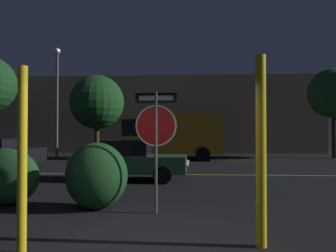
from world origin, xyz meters
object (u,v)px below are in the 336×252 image
at_px(passing_car_2, 130,160).
at_px(street_lamp, 57,93).
at_px(yellow_pole_right, 261,150).
at_px(tree_2, 334,93).
at_px(hedge_bush_2, 97,176).
at_px(yellow_pole_left, 22,159).
at_px(hedge_bush_1, 5,177).
at_px(delivery_truck, 171,134).
at_px(tree_0, 97,102).
at_px(stop_sign, 156,127).

xyz_separation_m(passing_car_2, street_lamp, (-6.09, 8.32, 3.44)).
height_order(yellow_pole_right, passing_car_2, yellow_pole_right).
bearing_deg(passing_car_2, tree_2, 132.87).
height_order(hedge_bush_2, street_lamp, street_lamp).
height_order(yellow_pole_left, hedge_bush_2, yellow_pole_left).
relative_size(hedge_bush_1, passing_car_2, 0.39).
relative_size(delivery_truck, tree_2, 1.08).
bearing_deg(tree_2, tree_0, 178.33).
relative_size(passing_car_2, street_lamp, 0.59).
relative_size(yellow_pole_left, hedge_bush_1, 1.65).
xyz_separation_m(yellow_pole_right, hedge_bush_2, (-3.13, 2.18, -0.70)).
xyz_separation_m(yellow_pole_left, tree_2, (11.78, 17.35, 2.89)).
height_order(yellow_pole_right, delivery_truck, yellow_pole_right).
height_order(yellow_pole_left, street_lamp, street_lamp).
bearing_deg(delivery_truck, tree_0, 73.41).
bearing_deg(tree_0, tree_2, -1.67).
xyz_separation_m(hedge_bush_1, tree_2, (13.70, 14.46, 3.55)).
xyz_separation_m(yellow_pole_left, passing_car_2, (0.26, 7.04, -0.62)).
relative_size(hedge_bush_1, tree_2, 0.27).
distance_m(street_lamp, tree_2, 17.72).
height_order(hedge_bush_2, delivery_truck, delivery_truck).
relative_size(yellow_pole_right, hedge_bush_1, 1.78).
distance_m(passing_car_2, delivery_truck, 8.86).
bearing_deg(yellow_pole_right, street_lamp, 121.92).
distance_m(passing_car_2, tree_0, 11.97).
relative_size(stop_sign, street_lamp, 0.37).
distance_m(yellow_pole_left, tree_0, 18.41).
distance_m(yellow_pole_right, tree_0, 18.98).
bearing_deg(tree_2, street_lamp, -173.56).
distance_m(stop_sign, passing_car_2, 4.98).
bearing_deg(tree_2, passing_car_2, -138.18).
bearing_deg(street_lamp, delivery_truck, 3.57).
xyz_separation_m(yellow_pole_left, tree_0, (-3.99, 17.81, 2.44)).
xyz_separation_m(street_lamp, tree_0, (1.83, 2.45, -0.38)).
relative_size(delivery_truck, street_lamp, 0.92).
bearing_deg(tree_0, yellow_pole_right, -66.78).
relative_size(stop_sign, passing_car_2, 0.63).
distance_m(stop_sign, yellow_pole_left, 2.96).
height_order(hedge_bush_1, tree_0, tree_0).
distance_m(hedge_bush_2, passing_car_2, 4.36).
relative_size(hedge_bush_1, hedge_bush_2, 1.09).
distance_m(yellow_pole_right, passing_car_2, 7.31).
bearing_deg(stop_sign, street_lamp, 121.61).
bearing_deg(passing_car_2, hedge_bush_1, -26.62).
bearing_deg(yellow_pole_right, stop_sign, 133.01).
bearing_deg(delivery_truck, tree_2, -77.26).
distance_m(yellow_pole_right, hedge_bush_2, 3.88).
bearing_deg(tree_0, passing_car_2, -68.43).
xyz_separation_m(hedge_bush_1, delivery_truck, (3.15, 12.91, 0.93)).
xyz_separation_m(hedge_bush_1, street_lamp, (-3.91, 12.47, 3.47)).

